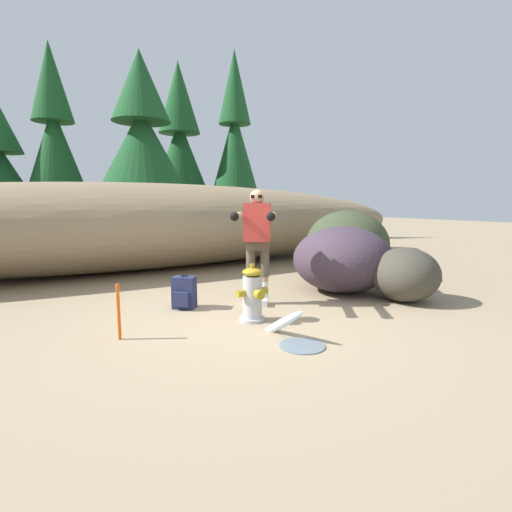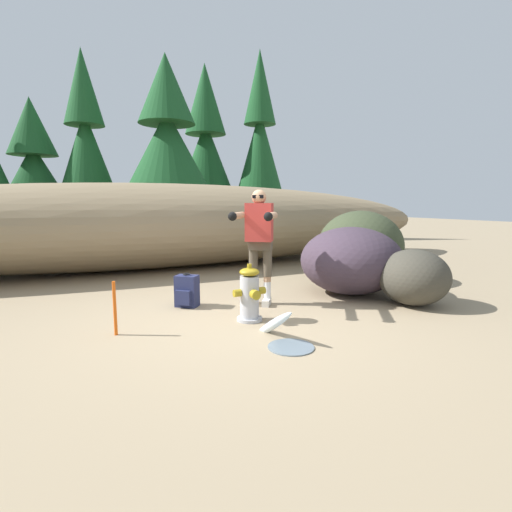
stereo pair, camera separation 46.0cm
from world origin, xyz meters
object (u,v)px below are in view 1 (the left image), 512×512
object	(u,v)px
spare_backpack	(184,293)
survey_stake	(119,312)
utility_worker	(257,233)
boulder_mid	(347,245)
boulder_small	(405,275)
boulder_large	(343,259)
fire_hydrant	(252,295)

from	to	relation	value
spare_backpack	survey_stake	world-z (taller)	survey_stake
utility_worker	boulder_mid	size ratio (longest dim) A/B	0.99
boulder_mid	boulder_small	xyz separation A→B (m)	(-0.50, -1.72, -0.25)
boulder_small	utility_worker	bearing A→B (deg)	155.68
boulder_small	boulder_large	bearing A→B (deg)	110.16
spare_backpack	boulder_small	size ratio (longest dim) A/B	0.47
utility_worker	spare_backpack	size ratio (longest dim) A/B	3.43
utility_worker	boulder_small	distance (m)	2.27
survey_stake	boulder_mid	bearing A→B (deg)	15.65
fire_hydrant	utility_worker	bearing A→B (deg)	54.40
boulder_large	boulder_small	world-z (taller)	boulder_large
boulder_mid	boulder_small	world-z (taller)	boulder_mid
fire_hydrant	boulder_mid	xyz separation A→B (m)	(2.90, 1.40, 0.33)
spare_backpack	boulder_mid	xyz separation A→B (m)	(3.42, 0.44, 0.43)
boulder_small	boulder_mid	bearing A→B (deg)	73.91
boulder_mid	boulder_large	bearing A→B (deg)	-137.11
fire_hydrant	spare_backpack	distance (m)	1.10
spare_backpack	survey_stake	xyz separation A→B (m)	(-1.02, -0.81, 0.08)
fire_hydrant	boulder_large	xyz separation A→B (m)	(2.05, 0.62, 0.21)
survey_stake	boulder_large	bearing A→B (deg)	7.31
fire_hydrant	survey_stake	distance (m)	1.55
boulder_mid	survey_stake	xyz separation A→B (m)	(-4.44, -1.24, -0.35)
utility_worker	boulder_large	size ratio (longest dim) A/B	0.99
spare_backpack	boulder_small	xyz separation A→B (m)	(2.92, -1.28, 0.18)
boulder_small	survey_stake	xyz separation A→B (m)	(-3.94, 0.48, -0.10)
spare_backpack	boulder_large	bearing A→B (deg)	123.43
boulder_large	survey_stake	distance (m)	3.63
boulder_large	fire_hydrant	bearing A→B (deg)	-163.26
boulder_large	boulder_small	distance (m)	1.01
utility_worker	survey_stake	distance (m)	2.13
fire_hydrant	boulder_large	distance (m)	2.16
fire_hydrant	boulder_large	size ratio (longest dim) A/B	0.43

